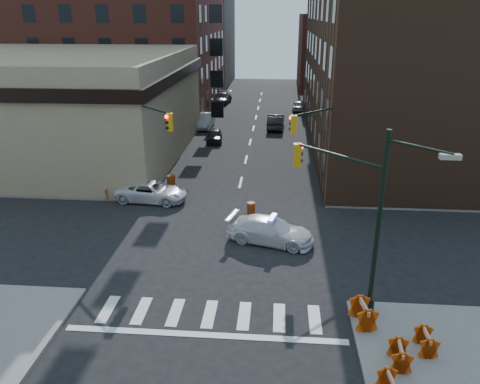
% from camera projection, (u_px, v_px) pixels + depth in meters
% --- Properties ---
extents(ground, '(140.00, 140.00, 0.00)m').
position_uv_depth(ground, '(227.00, 242.00, 26.49)').
color(ground, black).
rests_on(ground, ground).
extents(sidewalk_nw, '(34.00, 54.50, 0.15)m').
position_uv_depth(sidewalk_nw, '(73.00, 116.00, 58.67)').
color(sidewalk_nw, gray).
rests_on(sidewalk_nw, ground).
extents(sidewalk_ne, '(34.00, 54.50, 0.15)m').
position_uv_depth(sidewalk_ne, '(450.00, 122.00, 55.19)').
color(sidewalk_ne, gray).
rests_on(sidewalk_ne, ground).
extents(bank_building, '(22.00, 22.00, 9.00)m').
position_uv_depth(bank_building, '(56.00, 105.00, 41.51)').
color(bank_building, '#9C8966').
rests_on(bank_building, ground).
extents(apartment_block, '(25.00, 25.00, 24.00)m').
position_uv_depth(apartment_block, '(117.00, 14.00, 60.80)').
color(apartment_block, maroon).
rests_on(apartment_block, ground).
extents(commercial_row_ne, '(14.00, 34.00, 14.00)m').
position_uv_depth(commercial_row_ne, '(389.00, 71.00, 43.93)').
color(commercial_row_ne, '#482C1D').
rests_on(commercial_row_ne, ground).
extents(filler_nw, '(20.00, 18.00, 16.00)m').
position_uv_depth(filler_nw, '(174.00, 38.00, 82.51)').
color(filler_nw, brown).
rests_on(filler_nw, ground).
extents(filler_ne, '(16.00, 16.00, 12.00)m').
position_uv_depth(filler_ne, '(348.00, 52.00, 77.24)').
color(filler_ne, maroon).
rests_on(filler_ne, ground).
extents(signal_pole_se, '(5.40, 5.27, 8.00)m').
position_uv_depth(signal_pole_se, '(357.00, 209.00, 19.24)').
color(signal_pole_se, black).
rests_on(signal_pole_se, sidewalk_se).
extents(signal_pole_nw, '(3.58, 3.67, 8.00)m').
position_uv_depth(signal_pole_nw, '(145.00, 142.00, 30.34)').
color(signal_pole_nw, black).
rests_on(signal_pole_nw, sidewalk_nw).
extents(signal_pole_ne, '(3.67, 3.58, 8.00)m').
position_uv_depth(signal_pole_ne, '(327.00, 145.00, 29.47)').
color(signal_pole_ne, black).
rests_on(signal_pole_ne, sidewalk_ne).
extents(tree_ne_near, '(3.00, 3.00, 4.85)m').
position_uv_depth(tree_ne_near, '(324.00, 101.00, 48.86)').
color(tree_ne_near, black).
rests_on(tree_ne_near, sidewalk_ne).
extents(tree_ne_far, '(3.00, 3.00, 4.85)m').
position_uv_depth(tree_ne_far, '(318.00, 90.00, 56.30)').
color(tree_ne_far, black).
rests_on(tree_ne_far, sidewalk_ne).
extents(police_car, '(5.28, 3.24, 1.43)m').
position_uv_depth(police_car, '(270.00, 230.00, 26.28)').
color(police_car, silver).
rests_on(police_car, ground).
extents(pickup, '(5.04, 2.68, 1.35)m').
position_uv_depth(pickup, '(152.00, 192.00, 32.08)').
color(pickup, silver).
rests_on(pickup, ground).
extents(parked_car_wnear, '(1.90, 3.90, 1.28)m').
position_uv_depth(parked_car_wnear, '(214.00, 135.00, 46.92)').
color(parked_car_wnear, black).
rests_on(parked_car_wnear, ground).
extents(parked_car_wfar, '(1.82, 4.94, 1.61)m').
position_uv_depth(parked_car_wfar, '(205.00, 121.00, 52.53)').
color(parked_car_wfar, gray).
rests_on(parked_car_wfar, ground).
extents(parked_car_wdeep, '(2.75, 5.43, 1.51)m').
position_uv_depth(parked_car_wdeep, '(222.00, 98.00, 66.64)').
color(parked_car_wdeep, black).
rests_on(parked_car_wdeep, ground).
extents(parked_car_enear, '(1.94, 5.04, 1.64)m').
position_uv_depth(parked_car_enear, '(276.00, 121.00, 52.16)').
color(parked_car_enear, black).
rests_on(parked_car_enear, ground).
extents(parked_car_efar, '(2.06, 4.34, 1.43)m').
position_uv_depth(parked_car_efar, '(299.00, 105.00, 61.67)').
color(parked_car_efar, gray).
rests_on(parked_car_efar, ground).
extents(pedestrian_a, '(0.73, 0.59, 1.74)m').
position_uv_depth(pedestrian_a, '(118.00, 170.00, 35.30)').
color(pedestrian_a, black).
rests_on(pedestrian_a, sidewalk_nw).
extents(pedestrian_b, '(1.15, 1.03, 1.93)m').
position_uv_depth(pedestrian_b, '(97.00, 178.00, 33.45)').
color(pedestrian_b, black).
rests_on(pedestrian_b, sidewalk_nw).
extents(pedestrian_c, '(1.07, 0.91, 1.72)m').
position_uv_depth(pedestrian_c, '(74.00, 166.00, 36.27)').
color(pedestrian_c, '#212532').
rests_on(pedestrian_c, sidewalk_nw).
extents(barrel_road, '(0.59, 0.59, 0.92)m').
position_uv_depth(barrel_road, '(251.00, 209.00, 29.76)').
color(barrel_road, orange).
rests_on(barrel_road, ground).
extents(barrel_bank, '(0.78, 0.78, 1.06)m').
position_uv_depth(barrel_bank, '(171.00, 183.00, 34.24)').
color(barrel_bank, red).
rests_on(barrel_bank, ground).
extents(barricade_se_a, '(0.88, 1.44, 1.01)m').
position_uv_depth(barricade_se_a, '(363.00, 314.00, 19.10)').
color(barricade_se_a, '#ED4F0B').
rests_on(barricade_se_a, sidewalk_se).
extents(barricade_se_b, '(0.66, 1.19, 0.86)m').
position_uv_depth(barricade_se_b, '(400.00, 355.00, 16.89)').
color(barricade_se_b, red).
rests_on(barricade_se_b, sidewalk_se).
extents(barricade_se_c, '(0.56, 1.11, 0.83)m').
position_uv_depth(barricade_se_c, '(426.00, 342.00, 17.61)').
color(barricade_se_c, '#D16009').
rests_on(barricade_se_c, sidewalk_se).
extents(barricade_nw_a, '(1.15, 0.63, 0.84)m').
position_uv_depth(barricade_nw_a, '(141.00, 193.00, 32.08)').
color(barricade_nw_a, '#C94109').
rests_on(barricade_nw_a, sidewalk_nw).
extents(barricade_nw_b, '(1.22, 0.79, 0.84)m').
position_uv_depth(barricade_nw_b, '(113.00, 192.00, 32.26)').
color(barricade_nw_b, orange).
rests_on(barricade_nw_b, sidewalk_nw).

